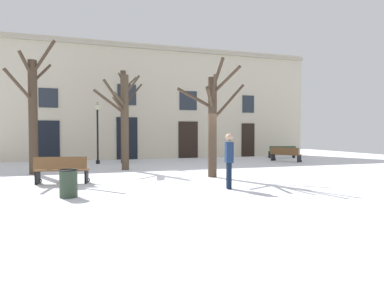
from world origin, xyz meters
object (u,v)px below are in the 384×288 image
(tree_foreground, at_px, (124,114))
(bench_far_corner, at_px, (62,170))
(litter_bin, at_px, (68,183))
(tree_center, at_px, (33,111))
(bench_near_center_tree, at_px, (285,154))
(person_strolling, at_px, (229,158))
(streetlamp, at_px, (98,126))
(tree_near_facade, at_px, (124,118))
(bench_near_lamp, at_px, (282,152))
(tree_left_of_center, at_px, (213,120))

(tree_foreground, height_order, bench_far_corner, tree_foreground)
(litter_bin, bearing_deg, tree_center, 106.55)
(bench_far_corner, bearing_deg, tree_foreground, -100.88)
(tree_foreground, relative_size, bench_near_center_tree, 2.86)
(tree_foreground, relative_size, litter_bin, 7.22)
(person_strolling, bearing_deg, bench_near_center_tree, -28.61)
(tree_center, distance_m, streetlamp, 4.95)
(tree_near_facade, distance_m, bench_near_center_tree, 10.23)
(tree_center, distance_m, litter_bin, 6.35)
(bench_near_lamp, bearing_deg, streetlamp, 17.13)
(bench_far_corner, height_order, bench_near_center_tree, bench_far_corner)
(tree_near_facade, xyz_separation_m, bench_near_center_tree, (9.90, 1.68, -1.98))
(tree_foreground, height_order, person_strolling, tree_foreground)
(tree_left_of_center, bearing_deg, streetlamp, 120.17)
(bench_near_center_tree, bearing_deg, bench_far_corner, 86.42)
(tree_near_facade, relative_size, bench_far_corner, 2.56)
(tree_center, height_order, bench_near_center_tree, tree_center)
(tree_near_facade, relative_size, bench_near_lamp, 2.43)
(tree_foreground, bearing_deg, tree_left_of_center, -69.71)
(bench_near_center_tree, bearing_deg, tree_foreground, 51.29)
(tree_foreground, distance_m, bench_far_corner, 8.23)
(streetlamp, height_order, bench_far_corner, streetlamp)
(litter_bin, bearing_deg, bench_near_center_tree, 33.61)
(tree_foreground, distance_m, litter_bin, 10.53)
(tree_center, xyz_separation_m, litter_bin, (1.69, -5.69, -2.27))
(streetlamp, height_order, bench_near_center_tree, streetlamp)
(tree_foreground, distance_m, bench_near_lamp, 11.15)
(tree_near_facade, distance_m, person_strolling, 7.01)
(streetlamp, distance_m, bench_near_lamp, 12.49)
(tree_left_of_center, bearing_deg, person_strolling, -100.51)
(person_strolling, bearing_deg, litter_bin, 103.07)
(tree_near_facade, bearing_deg, bench_far_corner, -123.69)
(tree_near_facade, distance_m, litter_bin, 6.96)
(bench_near_lamp, height_order, bench_far_corner, bench_far_corner)
(litter_bin, relative_size, person_strolling, 0.44)
(tree_near_facade, relative_size, litter_bin, 6.13)
(bench_near_lamp, distance_m, bench_near_center_tree, 2.78)
(litter_bin, relative_size, bench_near_lamp, 0.40)
(tree_left_of_center, bearing_deg, litter_bin, -153.20)
(bench_near_lamp, xyz_separation_m, bench_near_center_tree, (-1.35, -2.43, -0.00))
(tree_near_facade, xyz_separation_m, tree_left_of_center, (3.06, -3.69, -0.17))
(tree_left_of_center, height_order, tree_foreground, tree_foreground)
(tree_center, distance_m, tree_near_facade, 3.86)
(streetlamp, xyz_separation_m, bench_near_center_tree, (11.02, -1.83, -1.69))
(bench_near_lamp, xyz_separation_m, bench_far_corner, (-13.72, -7.83, 0.03))
(tree_left_of_center, height_order, litter_bin, tree_left_of_center)
(streetlamp, bearing_deg, tree_near_facade, -72.32)
(bench_near_lamp, height_order, bench_near_center_tree, bench_near_center_tree)
(tree_center, height_order, streetlamp, tree_center)
(bench_far_corner, bearing_deg, bench_near_lamp, -140.04)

